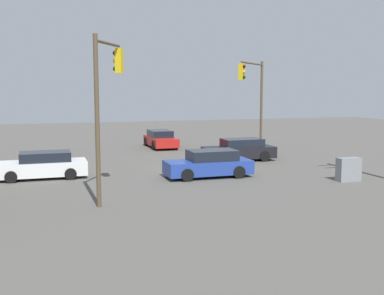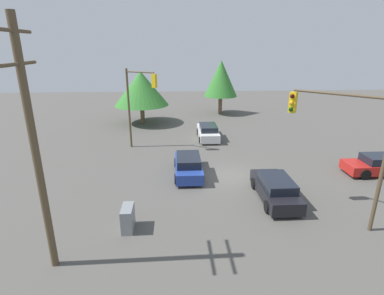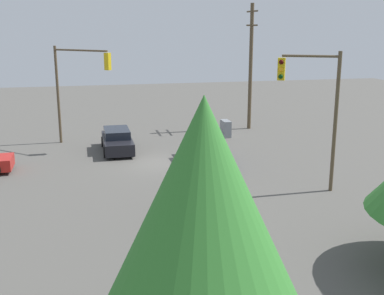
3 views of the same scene
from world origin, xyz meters
The scene contains 9 objects.
ground_plane centered at (0.00, 0.00, 0.00)m, with size 80.00×80.00×0.00m, color #54514C.
sedan_dark centered at (3.33, 2.23, 0.68)m, with size 4.58×1.89×1.41m.
sedan_white centered at (-8.81, -0.31, 0.66)m, with size 4.59×1.88×1.37m.
sedan_blue centered at (-0.46, -2.56, 0.68)m, with size 4.51×1.90×1.42m.
traffic_signal_main centered at (5.37, 4.54, 4.51)m, with size 3.32×3.55×6.54m.
traffic_signal_cross centered at (-6.25, -6.37, 4.48)m, with size 1.55×2.60×6.67m.
utility_pole_tall centered at (8.14, -8.35, 5.01)m, with size 2.20×0.28×9.45m.
electrical_cabinet centered at (5.81, -5.74, 0.59)m, with size 1.19×0.53×1.18m, color gray.
tree_far centered at (-19.72, 2.44, 4.48)m, with size 4.19×4.19×6.73m.
Camera 3 is at (-26.84, 4.27, 7.73)m, focal length 45.00 mm.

